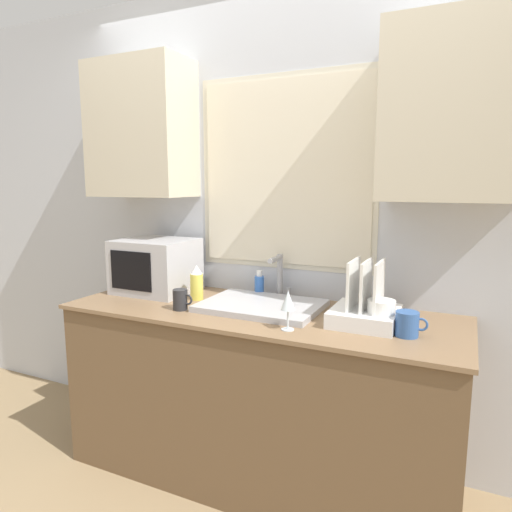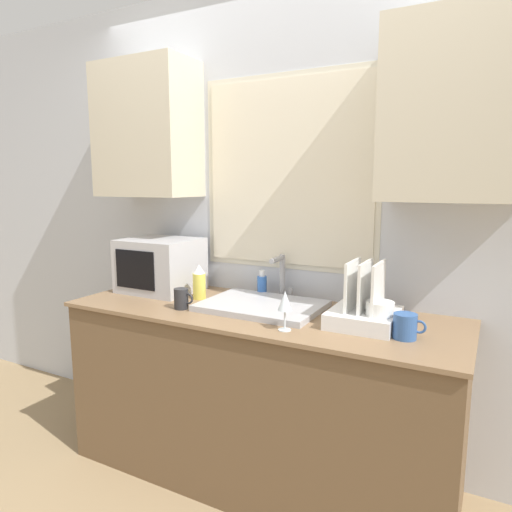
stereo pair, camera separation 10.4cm
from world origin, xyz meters
TOP-DOWN VIEW (x-y plane):
  - ground_plane at (0.00, 0.00)m, footprint 12.00×12.00m
  - countertop at (0.00, 0.34)m, footprint 1.98×0.71m
  - wall_back at (0.00, 0.66)m, footprint 6.00×0.38m
  - sink_basin at (0.00, 0.37)m, footprint 0.59×0.43m
  - faucet at (0.01, 0.60)m, footprint 0.08×0.16m
  - microwave at (-0.70, 0.44)m, footprint 0.42×0.37m
  - dish_rack at (0.54, 0.34)m, footprint 0.29×0.32m
  - spray_bottle at (-0.40, 0.39)m, footprint 0.07×0.07m
  - soap_bottle at (-0.12, 0.60)m, footprint 0.05×0.05m
  - mug_near_sink at (-0.36, 0.18)m, footprint 0.11×0.07m
  - wine_glass at (0.24, 0.11)m, footprint 0.06×0.06m
  - mug_by_rack at (0.72, 0.25)m, footprint 0.13×0.10m

SIDE VIEW (x-z plane):
  - ground_plane at x=0.00m, z-range 0.00..0.00m
  - countertop at x=0.00m, z-range 0.00..0.89m
  - sink_basin at x=0.00m, z-range 0.89..0.92m
  - mug_near_sink at x=-0.36m, z-range 0.89..0.99m
  - mug_by_rack at x=0.72m, z-range 0.89..0.99m
  - soap_bottle at x=-0.12m, z-range 0.88..1.03m
  - dish_rack at x=0.54m, z-range 0.81..1.10m
  - spray_bottle at x=-0.40m, z-range 0.89..1.08m
  - wine_glass at x=0.24m, z-range 0.93..1.10m
  - faucet at x=0.01m, z-range 0.91..1.15m
  - microwave at x=-0.70m, z-range 0.89..1.20m
  - wall_back at x=0.00m, z-range 0.13..2.73m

